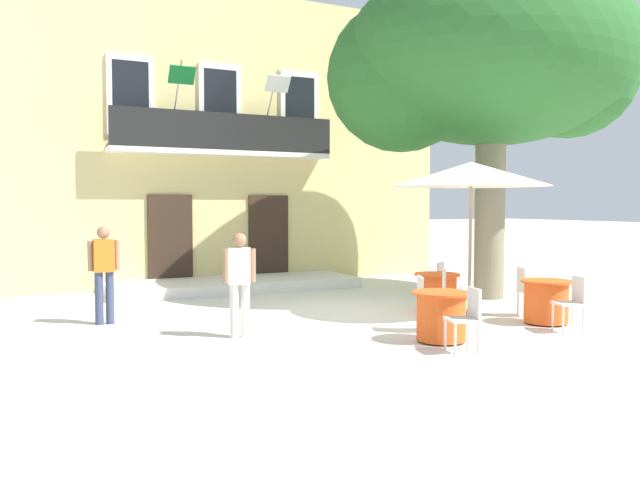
# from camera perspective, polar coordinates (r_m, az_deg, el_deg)

# --- Properties ---
(ground_plane) EXTENTS (120.00, 120.00, 0.00)m
(ground_plane) POSITION_cam_1_polar(r_m,az_deg,el_deg) (12.40, 1.29, -6.42)
(ground_plane) COLOR silver
(building_facade) EXTENTS (13.00, 5.09, 7.50)m
(building_facade) POSITION_cam_1_polar(r_m,az_deg,el_deg) (18.58, -10.73, 8.32)
(building_facade) COLOR #DBC67F
(building_facade) RESTS_ON ground
(entrance_step_platform) EXTENTS (5.98, 2.02, 0.25)m
(entrance_step_platform) POSITION_cam_1_polar(r_m,az_deg,el_deg) (15.77, -7.63, -3.93)
(entrance_step_platform) COLOR silver
(entrance_step_platform) RESTS_ON ground
(plane_tree) EXTENTS (6.66, 5.85, 7.26)m
(plane_tree) POSITION_cam_1_polar(r_m,az_deg,el_deg) (14.92, 14.54, 15.05)
(plane_tree) COLOR #7F755B
(plane_tree) RESTS_ON ground
(cafe_table_near_tree) EXTENTS (0.86, 0.86, 0.76)m
(cafe_table_near_tree) POSITION_cam_1_polar(r_m,az_deg,el_deg) (11.83, 19.39, -5.15)
(cafe_table_near_tree) COLOR #EA561E
(cafe_table_near_tree) RESTS_ON ground
(cafe_chair_near_tree_0) EXTENTS (0.53, 0.53, 0.91)m
(cafe_chair_near_tree_0) POSITION_cam_1_polar(r_m,az_deg,el_deg) (12.48, 17.82, -4.06)
(cafe_chair_near_tree_0) COLOR silver
(cafe_chair_near_tree_0) RESTS_ON ground
(cafe_chair_near_tree_1) EXTENTS (0.51, 0.51, 0.91)m
(cafe_chair_near_tree_1) POSITION_cam_1_polar(r_m,az_deg,el_deg) (11.19, 21.47, -4.95)
(cafe_chair_near_tree_1) COLOR silver
(cafe_chair_near_tree_1) RESTS_ON ground
(cafe_table_middle) EXTENTS (0.86, 0.86, 0.76)m
(cafe_table_middle) POSITION_cam_1_polar(r_m,az_deg,el_deg) (9.90, 10.68, -6.63)
(cafe_table_middle) COLOR #EA561E
(cafe_table_middle) RESTS_ON ground
(cafe_chair_middle_0) EXTENTS (0.53, 0.53, 0.91)m
(cafe_chair_middle_0) POSITION_cam_1_polar(r_m,az_deg,el_deg) (10.59, 9.41, -5.23)
(cafe_chair_middle_0) COLOR silver
(cafe_chair_middle_0) RESTS_ON ground
(cafe_chair_middle_1) EXTENTS (0.49, 0.49, 0.91)m
(cafe_chair_middle_1) POSITION_cam_1_polar(r_m,az_deg,el_deg) (9.22, 12.89, -6.51)
(cafe_chair_middle_1) COLOR silver
(cafe_chair_middle_1) RESTS_ON ground
(cafe_table_front) EXTENTS (0.86, 0.86, 0.76)m
(cafe_table_front) POSITION_cam_1_polar(r_m,az_deg,el_deg) (12.43, 10.32, -4.62)
(cafe_table_front) COLOR #EA561E
(cafe_table_front) RESTS_ON ground
(cafe_chair_front_0) EXTENTS (0.56, 0.56, 0.91)m
(cafe_chair_front_0) POSITION_cam_1_polar(r_m,az_deg,el_deg) (13.14, 11.05, -3.60)
(cafe_chair_front_0) COLOR silver
(cafe_chair_front_0) RESTS_ON ground
(cafe_chair_front_1) EXTENTS (0.56, 0.56, 0.91)m
(cafe_chair_front_1) POSITION_cam_1_polar(r_m,az_deg,el_deg) (11.66, 10.42, -4.46)
(cafe_chair_front_1) COLOR silver
(cafe_chair_front_1) RESTS_ON ground
(cafe_umbrella) EXTENTS (2.90, 2.90, 2.85)m
(cafe_umbrella) POSITION_cam_1_polar(r_m,az_deg,el_deg) (12.21, 13.23, 5.64)
(cafe_umbrella) COLOR #997A56
(cafe_umbrella) RESTS_ON ground
(pedestrian_near_entrance) EXTENTS (0.53, 0.32, 1.63)m
(pedestrian_near_entrance) POSITION_cam_1_polar(r_m,az_deg,el_deg) (10.05, -7.13, -3.42)
(pedestrian_near_entrance) COLOR silver
(pedestrian_near_entrance) RESTS_ON ground
(pedestrian_mid_plaza) EXTENTS (0.53, 0.23, 1.70)m
(pedestrian_mid_plaza) POSITION_cam_1_polar(r_m,az_deg,el_deg) (11.67, -18.58, -2.43)
(pedestrian_mid_plaza) COLOR #384260
(pedestrian_mid_plaza) RESTS_ON ground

